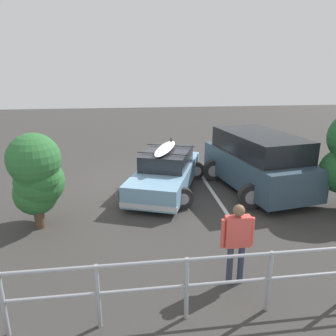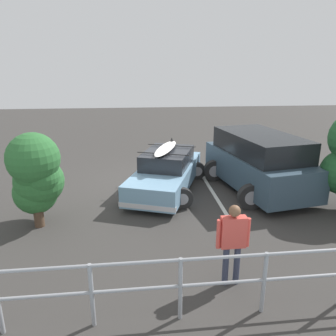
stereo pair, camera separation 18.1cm
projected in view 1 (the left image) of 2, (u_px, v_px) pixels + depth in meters
ground_plane at (148, 184)px, 11.52m from camera, size 44.00×44.00×0.02m
parking_stripe at (210, 188)px, 11.13m from camera, size 0.12×4.39×0.00m
sedan_car at (166, 172)px, 10.82m from camera, size 3.07×4.60×1.59m
suv_car at (258, 161)px, 10.72m from camera, size 3.14×4.62×1.90m
person_bystander at (237, 237)px, 5.99m from camera, size 0.63×0.22×1.62m
railing_fence at (229, 276)px, 5.27m from camera, size 9.80×0.19×1.13m
bush_near_left at (37, 176)px, 8.12m from camera, size 1.33×1.49×2.46m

